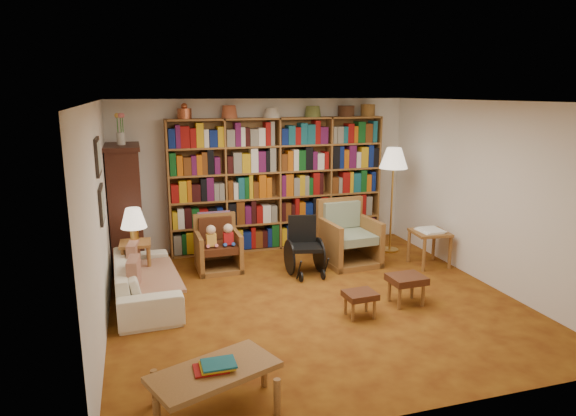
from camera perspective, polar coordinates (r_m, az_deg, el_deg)
name	(u,v)px	position (r m, az deg, el deg)	size (l,w,h in m)	color
floor	(313,299)	(6.71, 2.79, -10.11)	(5.00, 5.00, 0.00)	#915816
ceiling	(315,101)	(6.18, 3.04, 11.75)	(5.00, 5.00, 0.00)	white
wall_back	(264,174)	(8.69, -2.66, 3.78)	(5.00, 5.00, 0.00)	white
wall_front	(422,271)	(4.15, 14.67, -6.79)	(5.00, 5.00, 0.00)	white
wall_left	(99,219)	(5.99, -20.24, -1.15)	(5.00, 5.00, 0.00)	white
wall_right	(486,193)	(7.54, 21.12, 1.53)	(5.00, 5.00, 0.00)	white
bookshelf	(278,180)	(8.59, -1.07, 3.14)	(3.60, 0.30, 2.42)	#9C6430
curio_cabinet	(126,206)	(7.99, -17.59, 0.23)	(0.50, 0.95, 2.40)	#38170F
framed_pictures	(100,181)	(6.21, -20.16, 2.87)	(0.03, 0.52, 0.97)	black
sofa	(146,280)	(6.82, -15.54, -7.75)	(0.73, 1.87, 0.55)	white
sofa_throw	(150,278)	(6.81, -15.13, -7.51)	(0.71, 1.32, 0.04)	#C3B58E
cushion_left	(134,260)	(7.09, -16.76, -5.51)	(0.12, 0.38, 0.38)	maroon
cushion_right	(134,278)	(6.43, -16.71, -7.41)	(0.12, 0.39, 0.39)	maroon
side_table_lamp	(136,254)	(7.24, -16.54, -4.97)	(0.42, 0.42, 0.64)	#9C6430
table_lamp	(133,219)	(7.11, -16.79, -1.20)	(0.34, 0.34, 0.47)	gold
armchair_leather	(217,246)	(7.80, -7.85, -4.25)	(0.65, 0.70, 0.82)	#9C6430
armchair_sage	(347,239)	(8.07, 6.56, -3.40)	(0.84, 0.87, 0.98)	#9C6430
wheelchair	(305,248)	(7.52, 1.86, -4.43)	(0.49, 0.68, 0.85)	black
floor_lamp	(394,162)	(8.49, 11.65, 4.99)	(0.46, 0.46, 1.73)	gold
side_table_papers	(430,237)	(8.11, 15.48, -3.08)	(0.57, 0.57, 0.57)	#9C6430
footstool_a	(360,297)	(6.19, 8.02, -9.72)	(0.38, 0.33, 0.31)	#4D2214
footstool_b	(407,281)	(6.64, 13.04, -7.91)	(0.45, 0.39, 0.37)	#4D2214
coffee_table	(214,374)	(4.51, -8.20, -17.80)	(1.17, 0.87, 0.42)	#9C6430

